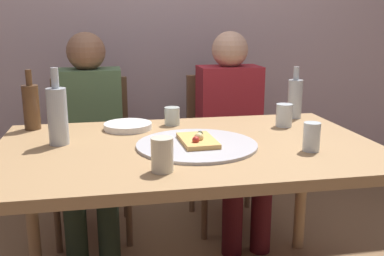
{
  "coord_description": "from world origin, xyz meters",
  "views": [
    {
      "loc": [
        -0.3,
        -1.67,
        1.23
      ],
      "look_at": [
        0.03,
        0.06,
        0.8
      ],
      "focal_mm": 41.22,
      "sensor_mm": 36.0,
      "label": 1
    }
  ],
  "objects_px": {
    "guest_in_sweater": "(90,131)",
    "guest_in_beanie": "(233,125)",
    "water_bottle": "(295,98)",
    "chair_right": "(225,139)",
    "dining_table": "(188,162)",
    "beer_bottle": "(58,115)",
    "wine_bottle": "(31,106)",
    "chair_left": "(92,146)",
    "tumbler_near": "(162,155)",
    "pizza_slice_last": "(198,140)",
    "tumbler_far": "(172,116)",
    "plate_stack": "(128,126)",
    "short_glass": "(284,115)",
    "pizza_tray": "(197,145)",
    "wine_glass": "(312,137)"
  },
  "relations": [
    {
      "from": "wine_glass",
      "to": "guest_in_beanie",
      "type": "relative_size",
      "value": 0.09
    },
    {
      "from": "tumbler_far",
      "to": "chair_left",
      "type": "distance_m",
      "value": 0.72
    },
    {
      "from": "tumbler_near",
      "to": "guest_in_sweater",
      "type": "bearing_deg",
      "value": 104.99
    },
    {
      "from": "wine_bottle",
      "to": "beer_bottle",
      "type": "distance_m",
      "value": 0.32
    },
    {
      "from": "plate_stack",
      "to": "chair_left",
      "type": "relative_size",
      "value": 0.24
    },
    {
      "from": "tumbler_near",
      "to": "water_bottle",
      "type": "bearing_deg",
      "value": 42.05
    },
    {
      "from": "pizza_tray",
      "to": "chair_right",
      "type": "xyz_separation_m",
      "value": [
        0.36,
        0.91,
        -0.24
      ]
    },
    {
      "from": "beer_bottle",
      "to": "plate_stack",
      "type": "distance_m",
      "value": 0.36
    },
    {
      "from": "water_bottle",
      "to": "short_glass",
      "type": "relative_size",
      "value": 2.44
    },
    {
      "from": "short_glass",
      "to": "plate_stack",
      "type": "distance_m",
      "value": 0.72
    },
    {
      "from": "pizza_tray",
      "to": "tumbler_near",
      "type": "xyz_separation_m",
      "value": [
        -0.17,
        -0.27,
        0.05
      ]
    },
    {
      "from": "pizza_tray",
      "to": "wine_glass",
      "type": "height_order",
      "value": "wine_glass"
    },
    {
      "from": "tumbler_far",
      "to": "guest_in_sweater",
      "type": "bearing_deg",
      "value": 136.73
    },
    {
      "from": "short_glass",
      "to": "chair_left",
      "type": "height_order",
      "value": "chair_left"
    },
    {
      "from": "dining_table",
      "to": "wine_bottle",
      "type": "distance_m",
      "value": 0.78
    },
    {
      "from": "pizza_tray",
      "to": "chair_left",
      "type": "xyz_separation_m",
      "value": [
        -0.44,
        0.91,
        -0.24
      ]
    },
    {
      "from": "dining_table",
      "to": "short_glass",
      "type": "xyz_separation_m",
      "value": [
        0.49,
        0.22,
        0.13
      ]
    },
    {
      "from": "wine_glass",
      "to": "guest_in_beanie",
      "type": "xyz_separation_m",
      "value": [
        -0.05,
        0.9,
        -0.16
      ]
    },
    {
      "from": "guest_in_beanie",
      "to": "tumbler_far",
      "type": "bearing_deg",
      "value": 42.76
    },
    {
      "from": "pizza_tray",
      "to": "plate_stack",
      "type": "relative_size",
      "value": 2.2
    },
    {
      "from": "tumbler_near",
      "to": "plate_stack",
      "type": "distance_m",
      "value": 0.61
    },
    {
      "from": "wine_glass",
      "to": "chair_right",
      "type": "xyz_separation_m",
      "value": [
        -0.05,
        1.05,
        -0.29
      ]
    },
    {
      "from": "wine_bottle",
      "to": "guest_in_beanie",
      "type": "xyz_separation_m",
      "value": [
        1.04,
        0.34,
        -0.21
      ]
    },
    {
      "from": "pizza_slice_last",
      "to": "wine_bottle",
      "type": "distance_m",
      "value": 0.8
    },
    {
      "from": "dining_table",
      "to": "wine_bottle",
      "type": "relative_size",
      "value": 5.6
    },
    {
      "from": "water_bottle",
      "to": "chair_right",
      "type": "xyz_separation_m",
      "value": [
        -0.22,
        0.49,
        -0.34
      ]
    },
    {
      "from": "chair_left",
      "to": "tumbler_near",
      "type": "bearing_deg",
      "value": 103.13
    },
    {
      "from": "guest_in_sweater",
      "to": "wine_glass",
      "type": "bearing_deg",
      "value": 133.68
    },
    {
      "from": "plate_stack",
      "to": "short_glass",
      "type": "bearing_deg",
      "value": -6.53
    },
    {
      "from": "guest_in_sweater",
      "to": "guest_in_beanie",
      "type": "height_order",
      "value": "same"
    },
    {
      "from": "dining_table",
      "to": "guest_in_sweater",
      "type": "distance_m",
      "value": 0.83
    },
    {
      "from": "wine_bottle",
      "to": "tumbler_near",
      "type": "bearing_deg",
      "value": -53.38
    },
    {
      "from": "pizza_slice_last",
      "to": "tumbler_far",
      "type": "height_order",
      "value": "tumbler_far"
    },
    {
      "from": "water_bottle",
      "to": "chair_left",
      "type": "bearing_deg",
      "value": 154.64
    },
    {
      "from": "pizza_slice_last",
      "to": "water_bottle",
      "type": "relative_size",
      "value": 0.87
    },
    {
      "from": "plate_stack",
      "to": "beer_bottle",
      "type": "bearing_deg",
      "value": -145.08
    },
    {
      "from": "dining_table",
      "to": "chair_left",
      "type": "distance_m",
      "value": 0.98
    },
    {
      "from": "pizza_tray",
      "to": "tumbler_near",
      "type": "bearing_deg",
      "value": -122.43
    },
    {
      "from": "dining_table",
      "to": "beer_bottle",
      "type": "height_order",
      "value": "beer_bottle"
    },
    {
      "from": "tumbler_far",
      "to": "wine_glass",
      "type": "relative_size",
      "value": 0.77
    },
    {
      "from": "tumbler_far",
      "to": "chair_left",
      "type": "relative_size",
      "value": 0.09
    },
    {
      "from": "pizza_slice_last",
      "to": "tumbler_far",
      "type": "bearing_deg",
      "value": 97.28
    },
    {
      "from": "dining_table",
      "to": "chair_right",
      "type": "distance_m",
      "value": 0.97
    },
    {
      "from": "plate_stack",
      "to": "water_bottle",
      "type": "bearing_deg",
      "value": 5.71
    },
    {
      "from": "short_glass",
      "to": "plate_stack",
      "type": "relative_size",
      "value": 0.49
    },
    {
      "from": "chair_right",
      "to": "guest_in_sweater",
      "type": "bearing_deg",
      "value": 10.62
    },
    {
      "from": "wine_bottle",
      "to": "chair_left",
      "type": "bearing_deg",
      "value": 64.27
    },
    {
      "from": "wine_glass",
      "to": "guest_in_beanie",
      "type": "height_order",
      "value": "guest_in_beanie"
    },
    {
      "from": "short_glass",
      "to": "pizza_slice_last",
      "type": "bearing_deg",
      "value": -151.95
    },
    {
      "from": "wine_bottle",
      "to": "guest_in_sweater",
      "type": "height_order",
      "value": "guest_in_sweater"
    }
  ]
}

